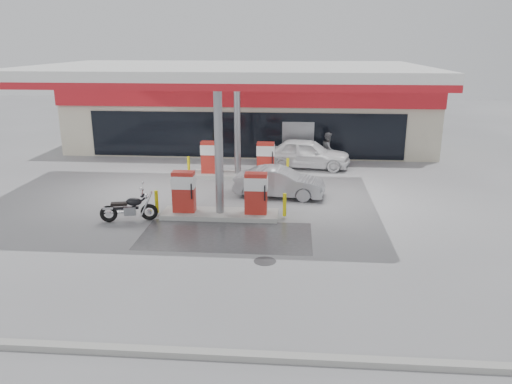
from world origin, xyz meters
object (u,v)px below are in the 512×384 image
(parked_motorcycle, at_px, (130,209))
(hatchback_silver, at_px, (279,182))
(pump_island_near, at_px, (220,199))
(attendant, at_px, (328,149))
(pump_island_far, at_px, (238,163))
(parked_car_left, at_px, (155,140))
(sedan_white, at_px, (307,153))

(parked_motorcycle, bearing_deg, hatchback_silver, 20.50)
(pump_island_near, relative_size, hatchback_silver, 1.31)
(attendant, relative_size, hatchback_silver, 0.46)
(pump_island_far, distance_m, parked_motorcycle, 7.56)
(parked_car_left, bearing_deg, pump_island_near, -169.60)
(pump_island_far, bearing_deg, pump_island_near, -90.00)
(hatchback_silver, bearing_deg, parked_car_left, 48.54)
(parked_motorcycle, distance_m, hatchback_silver, 6.59)
(parked_motorcycle, height_order, parked_car_left, parked_car_left)
(sedan_white, xyz_separation_m, parked_car_left, (-9.43, 3.80, -0.16))
(sedan_white, distance_m, hatchback_silver, 5.56)
(attendant, bearing_deg, parked_car_left, 81.79)
(attendant, height_order, hatchback_silver, attendant)
(pump_island_near, bearing_deg, hatchback_silver, 51.75)
(attendant, relative_size, parked_car_left, 0.42)
(sedan_white, bearing_deg, hatchback_silver, 174.37)
(pump_island_near, xyz_separation_m, attendant, (4.65, 8.80, 0.20))
(pump_island_far, bearing_deg, parked_motorcycle, -116.07)
(sedan_white, distance_m, parked_car_left, 10.17)
(pump_island_far, xyz_separation_m, parked_motorcycle, (-3.32, -6.79, -0.22))
(pump_island_far, xyz_separation_m, sedan_white, (3.50, 2.20, 0.07))
(parked_motorcycle, distance_m, sedan_white, 11.28)
(pump_island_far, height_order, sedan_white, pump_island_far)
(pump_island_far, distance_m, attendant, 5.43)
(parked_motorcycle, height_order, hatchback_silver, hatchback_silver)
(hatchback_silver, bearing_deg, pump_island_near, 148.81)
(attendant, bearing_deg, pump_island_far, 129.67)
(pump_island_far, bearing_deg, hatchback_silver, -55.43)
(pump_island_far, relative_size, sedan_white, 1.12)
(attendant, xyz_separation_m, hatchback_silver, (-2.45, -6.00, -0.26))
(pump_island_far, distance_m, parked_car_left, 8.44)
(parked_car_left, bearing_deg, attendant, -122.72)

